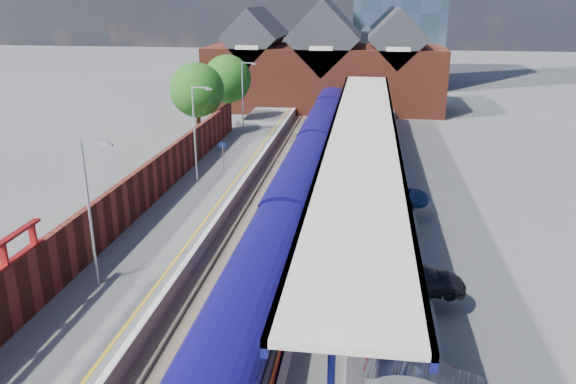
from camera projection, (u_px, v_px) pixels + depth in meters
name	position (u px, v px, depth m)	size (l,w,h in m)	color
ground	(298.00, 167.00, 48.42)	(240.00, 240.00, 0.00)	#5B5B5E
ballast_bed	(280.00, 207.00, 39.05)	(6.00, 76.00, 0.06)	#473D33
rails	(280.00, 206.00, 39.02)	(4.51, 76.00, 0.14)	slate
left_platform	(203.00, 197.00, 39.63)	(5.00, 76.00, 1.00)	#565659
right_platform	(367.00, 205.00, 38.10)	(6.00, 76.00, 1.00)	#565659
coping_left	(235.00, 191.00, 39.14)	(0.30, 76.00, 0.05)	silver
coping_right	(325.00, 196.00, 38.31)	(0.30, 76.00, 0.05)	silver
yellow_line	(227.00, 191.00, 39.23)	(0.14, 76.00, 0.01)	yellow
train	(313.00, 149.00, 45.77)	(2.90, 65.91, 3.45)	#110D5B
canopy	(363.00, 130.00, 38.44)	(4.50, 52.00, 4.48)	#0E1156
lamp_post_b	(92.00, 205.00, 25.17)	(1.48, 0.18, 7.00)	#A5A8AA
lamp_post_c	(196.00, 128.00, 40.15)	(1.48, 0.18, 7.00)	#A5A8AA
lamp_post_d	(244.00, 93.00, 55.12)	(1.48, 0.18, 7.00)	#A5A8AA
platform_sign	(223.00, 153.00, 42.59)	(0.55, 0.08, 2.50)	#A5A8AA
brick_wall	(128.00, 200.00, 33.29)	(0.35, 50.00, 3.86)	maroon
station_building	(325.00, 66.00, 72.84)	(30.00, 12.12, 13.78)	maroon
tree_near	(198.00, 92.00, 53.57)	(5.20, 5.20, 8.10)	#382314
tree_far	(229.00, 80.00, 60.93)	(5.20, 5.20, 8.10)	#382314
parked_car_red	(417.00, 369.00, 19.47)	(1.44, 3.57, 1.22)	#A30D2D
parked_car_silver	(426.00, 383.00, 18.66)	(1.42, 4.07, 1.34)	#9D9EA2
parked_car_dark	(417.00, 278.00, 25.68)	(1.79, 4.41, 1.28)	black
parked_car_blue	(396.00, 193.00, 36.99)	(2.04, 4.43, 1.23)	navy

